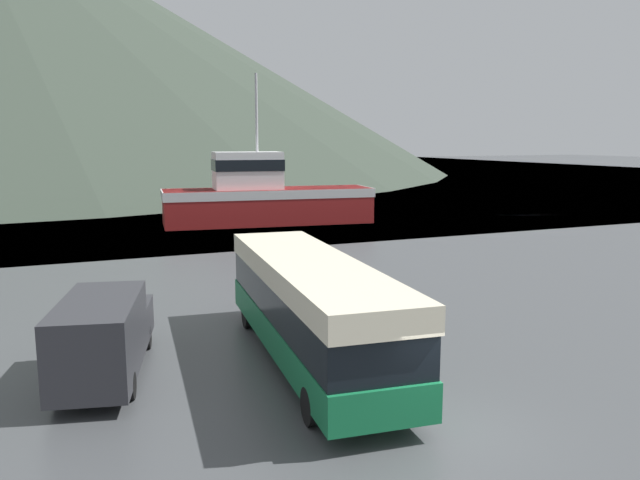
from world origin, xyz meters
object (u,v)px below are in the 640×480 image
(fishing_boat, at_px, (264,197))
(storage_bin, at_px, (372,309))
(delivery_van, at_px, (104,334))
(tour_bus, at_px, (311,305))

(fishing_boat, height_order, storage_bin, fishing_boat)
(delivery_van, height_order, storage_bin, delivery_van)
(tour_bus, xyz_separation_m, delivery_van, (-5.70, 1.06, -0.49))
(delivery_van, xyz_separation_m, fishing_boat, (13.91, 28.95, 0.86))
(storage_bin, bearing_deg, fishing_boat, 80.05)
(fishing_boat, bearing_deg, storage_bin, -3.16)
(tour_bus, relative_size, delivery_van, 1.74)
(delivery_van, bearing_deg, tour_bus, 2.85)
(tour_bus, relative_size, storage_bin, 8.32)
(delivery_van, distance_m, fishing_boat, 32.13)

